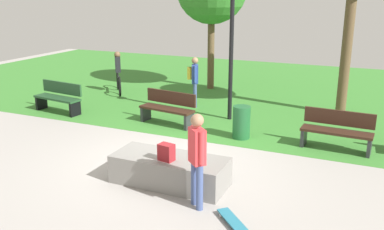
{
  "coord_description": "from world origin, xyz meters",
  "views": [
    {
      "loc": [
        4.04,
        -7.63,
        3.6
      ],
      "look_at": [
        0.64,
        0.12,
        1.1
      ],
      "focal_mm": 39.68,
      "sensor_mm": 36.0,
      "label": 1
    }
  ],
  "objects_px": {
    "park_bench_near_path": "(168,107)",
    "backpack_on_ledge": "(166,152)",
    "trash_bin": "(241,122)",
    "concrete_ledge": "(170,170)",
    "skateboard_by_ledge": "(233,221)",
    "lamp_post": "(232,37)",
    "park_bench_by_oak": "(59,97)",
    "skater_performing_trick": "(197,154)",
    "cyclist_on_bicycle": "(118,75)",
    "park_bench_center_lawn": "(337,130)",
    "pedestrian_with_backpack": "(194,78)"
  },
  "relations": [
    {
      "from": "backpack_on_ledge",
      "to": "skater_performing_trick",
      "type": "relative_size",
      "value": 0.19
    },
    {
      "from": "concrete_ledge",
      "to": "park_bench_center_lawn",
      "type": "xyz_separation_m",
      "value": [
        2.74,
        3.22,
        0.2
      ]
    },
    {
      "from": "concrete_ledge",
      "to": "park_bench_by_oak",
      "type": "xyz_separation_m",
      "value": [
        -5.34,
        3.14,
        0.2
      ]
    },
    {
      "from": "park_bench_center_lawn",
      "to": "trash_bin",
      "type": "bearing_deg",
      "value": -176.49
    },
    {
      "from": "trash_bin",
      "to": "park_bench_by_oak",
      "type": "bearing_deg",
      "value": 179.42
    },
    {
      "from": "park_bench_center_lawn",
      "to": "park_bench_by_oak",
      "type": "height_order",
      "value": "same"
    },
    {
      "from": "pedestrian_with_backpack",
      "to": "trash_bin",
      "type": "bearing_deg",
      "value": -44.97
    },
    {
      "from": "backpack_on_ledge",
      "to": "park_bench_center_lawn",
      "type": "height_order",
      "value": "park_bench_center_lawn"
    },
    {
      "from": "concrete_ledge",
      "to": "lamp_post",
      "type": "bearing_deg",
      "value": 94.22
    },
    {
      "from": "skater_performing_trick",
      "to": "skateboard_by_ledge",
      "type": "bearing_deg",
      "value": -22.03
    },
    {
      "from": "skater_performing_trick",
      "to": "park_bench_by_oak",
      "type": "bearing_deg",
      "value": 148.63
    },
    {
      "from": "skater_performing_trick",
      "to": "park_bench_near_path",
      "type": "height_order",
      "value": "skater_performing_trick"
    },
    {
      "from": "backpack_on_ledge",
      "to": "park_bench_near_path",
      "type": "distance_m",
      "value": 3.99
    },
    {
      "from": "park_bench_by_oak",
      "to": "skater_performing_trick",
      "type": "bearing_deg",
      "value": -31.37
    },
    {
      "from": "skater_performing_trick",
      "to": "pedestrian_with_backpack",
      "type": "height_order",
      "value": "skater_performing_trick"
    },
    {
      "from": "backpack_on_ledge",
      "to": "skateboard_by_ledge",
      "type": "bearing_deg",
      "value": 164.79
    },
    {
      "from": "concrete_ledge",
      "to": "park_bench_by_oak",
      "type": "distance_m",
      "value": 6.2
    },
    {
      "from": "concrete_ledge",
      "to": "pedestrian_with_backpack",
      "type": "bearing_deg",
      "value": 108.75
    },
    {
      "from": "concrete_ledge",
      "to": "pedestrian_with_backpack",
      "type": "distance_m",
      "value": 5.7
    },
    {
      "from": "concrete_ledge",
      "to": "park_bench_near_path",
      "type": "bearing_deg",
      "value": 117.3
    },
    {
      "from": "skater_performing_trick",
      "to": "park_bench_center_lawn",
      "type": "distance_m",
      "value": 4.32
    },
    {
      "from": "park_bench_by_oak",
      "to": "pedestrian_with_backpack",
      "type": "height_order",
      "value": "pedestrian_with_backpack"
    },
    {
      "from": "concrete_ledge",
      "to": "backpack_on_ledge",
      "type": "xyz_separation_m",
      "value": [
        0.03,
        -0.18,
        0.44
      ]
    },
    {
      "from": "park_bench_by_oak",
      "to": "park_bench_near_path",
      "type": "relative_size",
      "value": 1.0
    },
    {
      "from": "backpack_on_ledge",
      "to": "park_bench_by_oak",
      "type": "bearing_deg",
      "value": -21.15
    },
    {
      "from": "skateboard_by_ledge",
      "to": "park_bench_near_path",
      "type": "bearing_deg",
      "value": 127.65
    },
    {
      "from": "backpack_on_ledge",
      "to": "cyclist_on_bicycle",
      "type": "distance_m",
      "value": 8.11
    },
    {
      "from": "skater_performing_trick",
      "to": "cyclist_on_bicycle",
      "type": "height_order",
      "value": "skater_performing_trick"
    },
    {
      "from": "backpack_on_ledge",
      "to": "lamp_post",
      "type": "height_order",
      "value": "lamp_post"
    },
    {
      "from": "park_bench_center_lawn",
      "to": "pedestrian_with_backpack",
      "type": "bearing_deg",
      "value": 154.81
    },
    {
      "from": "park_bench_by_oak",
      "to": "cyclist_on_bicycle",
      "type": "relative_size",
      "value": 1.08
    },
    {
      "from": "park_bench_by_oak",
      "to": "cyclist_on_bicycle",
      "type": "distance_m",
      "value": 2.96
    },
    {
      "from": "park_bench_near_path",
      "to": "backpack_on_ledge",
      "type": "bearing_deg",
      "value": -63.57
    },
    {
      "from": "skater_performing_trick",
      "to": "pedestrian_with_backpack",
      "type": "bearing_deg",
      "value": 113.89
    },
    {
      "from": "backpack_on_ledge",
      "to": "park_bench_center_lawn",
      "type": "relative_size",
      "value": 0.2
    },
    {
      "from": "concrete_ledge",
      "to": "trash_bin",
      "type": "xyz_separation_m",
      "value": [
        0.47,
        3.08,
        0.14
      ]
    },
    {
      "from": "trash_bin",
      "to": "concrete_ledge",
      "type": "bearing_deg",
      "value": -98.6
    },
    {
      "from": "park_bench_by_oak",
      "to": "pedestrian_with_backpack",
      "type": "bearing_deg",
      "value": 32.25
    },
    {
      "from": "lamp_post",
      "to": "park_bench_by_oak",
      "type": "bearing_deg",
      "value": -164.6
    },
    {
      "from": "concrete_ledge",
      "to": "skateboard_by_ledge",
      "type": "height_order",
      "value": "concrete_ledge"
    },
    {
      "from": "backpack_on_ledge",
      "to": "skateboard_by_ledge",
      "type": "xyz_separation_m",
      "value": [
        1.56,
        -0.75,
        -0.65
      ]
    },
    {
      "from": "park_bench_center_lawn",
      "to": "trash_bin",
      "type": "relative_size",
      "value": 1.96
    },
    {
      "from": "lamp_post",
      "to": "pedestrian_with_backpack",
      "type": "xyz_separation_m",
      "value": [
        -1.49,
        0.84,
        -1.4
      ]
    },
    {
      "from": "lamp_post",
      "to": "trash_bin",
      "type": "distance_m",
      "value": 2.54
    },
    {
      "from": "concrete_ledge",
      "to": "lamp_post",
      "type": "xyz_separation_m",
      "value": [
        -0.33,
        4.52,
        2.07
      ]
    },
    {
      "from": "park_bench_center_lawn",
      "to": "pedestrian_with_backpack",
      "type": "distance_m",
      "value": 5.06
    },
    {
      "from": "skateboard_by_ledge",
      "to": "lamp_post",
      "type": "height_order",
      "value": "lamp_post"
    },
    {
      "from": "park_bench_center_lawn",
      "to": "park_bench_near_path",
      "type": "relative_size",
      "value": 0.98
    },
    {
      "from": "lamp_post",
      "to": "pedestrian_with_backpack",
      "type": "relative_size",
      "value": 2.4
    },
    {
      "from": "backpack_on_ledge",
      "to": "pedestrian_with_backpack",
      "type": "bearing_deg",
      "value": -61.02
    }
  ]
}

